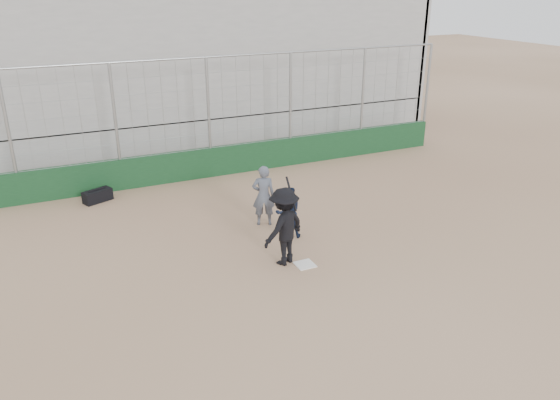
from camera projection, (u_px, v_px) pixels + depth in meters
name	position (u px, v px, depth m)	size (l,w,h in m)	color
ground	(305.00, 265.00, 12.93)	(90.00, 90.00, 0.00)	brown
home_plate	(305.00, 264.00, 12.92)	(0.44, 0.44, 0.02)	white
backstop	(210.00, 149.00, 18.45)	(18.10, 0.25, 4.04)	#10341A
bleachers	(169.00, 70.00, 21.88)	(20.25, 6.70, 6.98)	gray
batter_at_plate	(284.00, 226.00, 12.69)	(1.40, 1.14, 2.02)	black
catcher_crouched	(288.00, 221.00, 14.12)	(0.77, 0.64, 0.98)	black
umpire	(264.00, 198.00, 14.80)	(0.62, 0.41, 1.53)	#4B525F
equipment_bag	(98.00, 196.00, 16.57)	(0.93, 0.66, 0.41)	black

